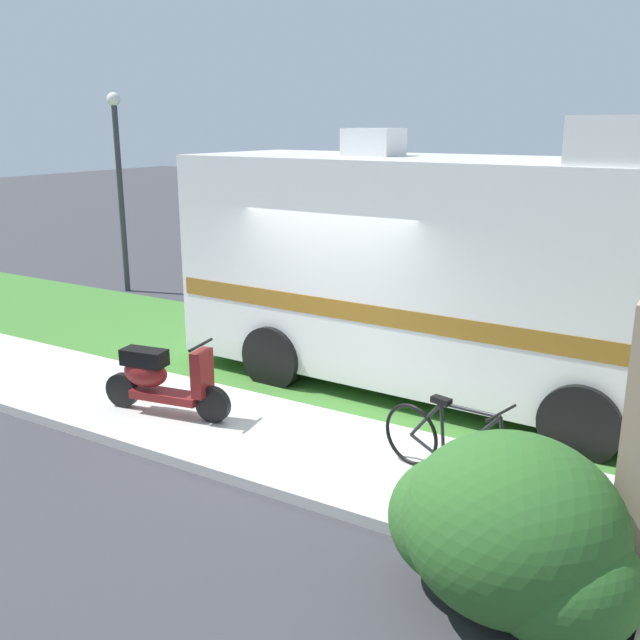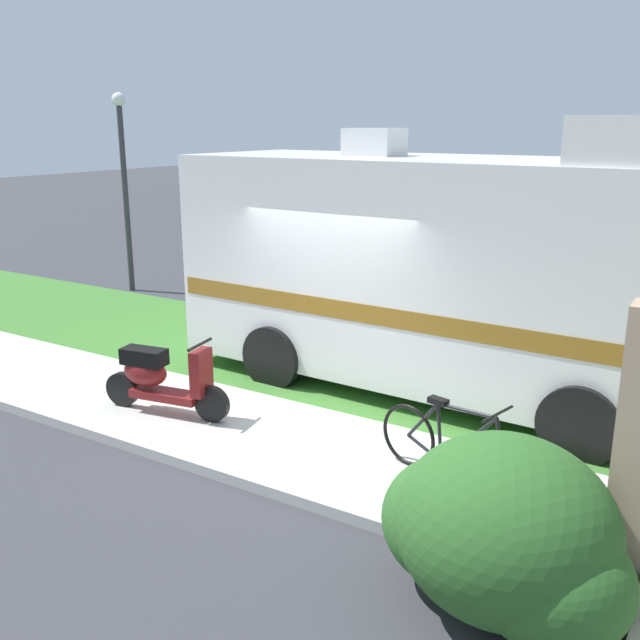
{
  "view_description": "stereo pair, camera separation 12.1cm",
  "coord_description": "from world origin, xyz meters",
  "px_view_note": "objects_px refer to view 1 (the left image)",
  "views": [
    {
      "loc": [
        4.44,
        -7.33,
        3.57
      ],
      "look_at": [
        -0.12,
        0.3,
        1.1
      ],
      "focal_mm": 39.76,
      "sensor_mm": 36.0,
      "label": 1
    },
    {
      "loc": [
        4.55,
        -7.27,
        3.57
      ],
      "look_at": [
        -0.12,
        0.3,
        1.1
      ],
      "focal_mm": 39.76,
      "sensor_mm": 36.0,
      "label": 2
    }
  ],
  "objects_px": {
    "motorhome_rv": "(449,267)",
    "bicycle": "(456,447)",
    "scooter": "(161,378)",
    "street_lamp_post": "(119,173)"
  },
  "relations": [
    {
      "from": "motorhome_rv",
      "to": "street_lamp_post",
      "type": "bearing_deg",
      "value": 165.19
    },
    {
      "from": "motorhome_rv",
      "to": "scooter",
      "type": "distance_m",
      "value": 3.97
    },
    {
      "from": "scooter",
      "to": "bicycle",
      "type": "bearing_deg",
      "value": 2.95
    },
    {
      "from": "motorhome_rv",
      "to": "street_lamp_post",
      "type": "height_order",
      "value": "street_lamp_post"
    },
    {
      "from": "scooter",
      "to": "street_lamp_post",
      "type": "bearing_deg",
      "value": 138.8
    },
    {
      "from": "motorhome_rv",
      "to": "bicycle",
      "type": "bearing_deg",
      "value": -66.47
    },
    {
      "from": "motorhome_rv",
      "to": "scooter",
      "type": "relative_size",
      "value": 4.13
    },
    {
      "from": "motorhome_rv",
      "to": "bicycle",
      "type": "xyz_separation_m",
      "value": [
        1.13,
        -2.59,
        -1.25
      ]
    },
    {
      "from": "street_lamp_post",
      "to": "motorhome_rv",
      "type": "bearing_deg",
      "value": -14.81
    },
    {
      "from": "scooter",
      "to": "street_lamp_post",
      "type": "relative_size",
      "value": 0.41
    }
  ]
}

